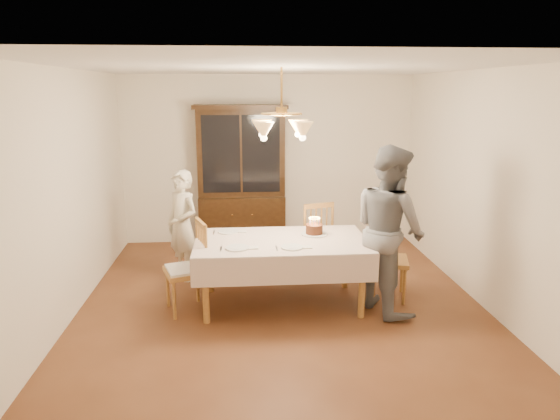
{
  "coord_description": "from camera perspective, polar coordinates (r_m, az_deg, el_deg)",
  "views": [
    {
      "loc": [
        -0.44,
        -5.26,
        2.38
      ],
      "look_at": [
        0.0,
        0.2,
        1.05
      ],
      "focal_mm": 32.0,
      "sensor_mm": 36.0,
      "label": 1
    }
  ],
  "objects": [
    {
      "name": "chair_far_side",
      "position": [
        6.51,
        3.73,
        -3.68
      ],
      "size": [
        0.54,
        0.53,
        1.0
      ],
      "color": "#99652C",
      "rests_on": "ground"
    },
    {
      "name": "dining_table",
      "position": [
        5.54,
        0.17,
        -4.17
      ],
      "size": [
        1.9,
        1.1,
        0.76
      ],
      "color": "#99652C",
      "rests_on": "ground"
    },
    {
      "name": "room_shell",
      "position": [
        5.34,
        0.17,
        5.05
      ],
      "size": [
        5.0,
        5.0,
        5.0
      ],
      "color": "white",
      "rests_on": "ground"
    },
    {
      "name": "adult_in_grey",
      "position": [
        5.5,
        12.37,
        -2.16
      ],
      "size": [
        0.93,
        1.06,
        1.82
      ],
      "primitive_type": "imported",
      "rotation": [
        0.0,
        0.0,
        1.89
      ],
      "color": "slate",
      "rests_on": "ground"
    },
    {
      "name": "birthday_cake",
      "position": [
        5.72,
        3.93,
        -2.29
      ],
      "size": [
        0.3,
        0.3,
        0.2
      ],
      "color": "white",
      "rests_on": "dining_table"
    },
    {
      "name": "place_setting_near_right",
      "position": [
        5.25,
        1.53,
        -4.27
      ],
      "size": [
        0.38,
        0.23,
        0.02
      ],
      "color": "white",
      "rests_on": "dining_table"
    },
    {
      "name": "place_setting_near_left",
      "position": [
        5.24,
        -4.76,
        -4.33
      ],
      "size": [
        0.4,
        0.25,
        0.02
      ],
      "color": "white",
      "rests_on": "dining_table"
    },
    {
      "name": "chair_right_end",
      "position": [
        5.93,
        12.23,
        -5.74
      ],
      "size": [
        0.51,
        0.53,
        1.0
      ],
      "color": "#99652C",
      "rests_on": "ground"
    },
    {
      "name": "chandelier",
      "position": [
        5.29,
        0.18,
        9.28
      ],
      "size": [
        0.62,
        0.62,
        0.73
      ],
      "color": "#BF8C3F",
      "rests_on": "ground"
    },
    {
      "name": "china_hutch",
      "position": [
        7.63,
        -4.42,
        3.5
      ],
      "size": [
        1.38,
        0.54,
        2.16
      ],
      "color": "black",
      "rests_on": "ground"
    },
    {
      "name": "place_setting_far_left",
      "position": [
        5.84,
        -5.82,
        -2.47
      ],
      "size": [
        0.38,
        0.24,
        0.02
      ],
      "color": "white",
      "rests_on": "dining_table"
    },
    {
      "name": "ground",
      "position": [
        5.79,
        0.16,
        -10.62
      ],
      "size": [
        5.0,
        5.0,
        0.0
      ],
      "primitive_type": "plane",
      "color": "#562D18",
      "rests_on": "ground"
    },
    {
      "name": "chair_left_end",
      "position": [
        5.55,
        -10.66,
        -6.89
      ],
      "size": [
        0.54,
        0.55,
        1.0
      ],
      "color": "#99652C",
      "rests_on": "ground"
    },
    {
      "name": "elderly_woman",
      "position": [
        6.42,
        -11.07,
        -1.74
      ],
      "size": [
        0.6,
        0.6,
        1.41
      ],
      "primitive_type": "imported",
      "rotation": [
        0.0,
        0.0,
        -0.8
      ],
      "color": "#F0E6CB",
      "rests_on": "ground"
    }
  ]
}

